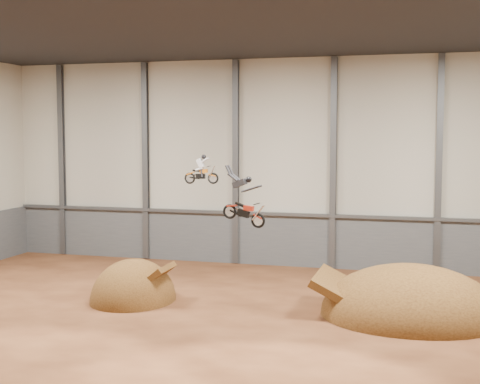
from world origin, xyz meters
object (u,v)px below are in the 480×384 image
object	(u,v)px
landing_ramp	(410,316)
fmx_rider_a	(201,168)
takeoff_ramp	(133,300)
fmx_rider_b	(242,197)

from	to	relation	value
landing_ramp	fmx_rider_a	xyz separation A→B (m)	(-11.67, 2.44, 7.04)
fmx_rider_a	landing_ramp	bearing A→B (deg)	-14.43
takeoff_ramp	fmx_rider_a	size ratio (longest dim) A/B	2.61
takeoff_ramp	fmx_rider_a	distance (m)	8.24
takeoff_ramp	fmx_rider_b	world-z (taller)	fmx_rider_b
takeoff_ramp	fmx_rider_b	distance (m)	8.52
landing_ramp	fmx_rider_b	distance (m)	10.19
takeoff_ramp	fmx_rider_a	bearing A→B (deg)	48.93
takeoff_ramp	landing_ramp	xyz separation A→B (m)	(14.48, 0.79, 0.00)
landing_ramp	fmx_rider_a	bearing A→B (deg)	168.19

